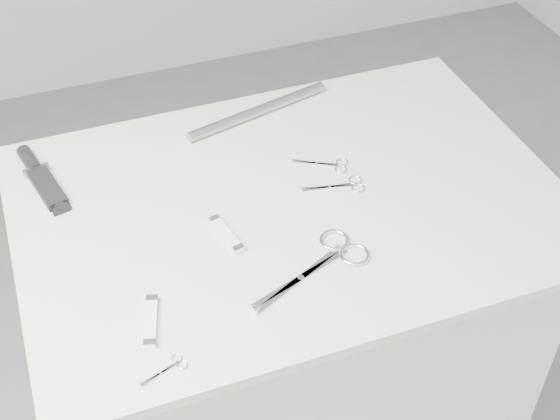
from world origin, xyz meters
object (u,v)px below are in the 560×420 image
object	(u,v)px
plinth	(289,356)
tiny_scissors	(169,368)
sheathed_knife	(39,176)
metal_rail	(258,111)
large_shears	(329,258)
pocket_knife_b	(226,234)
pocket_knife_a	(151,321)
embroidery_scissors_b	(330,165)
embroidery_scissors_a	(345,185)

from	to	relation	value
plinth	tiny_scissors	distance (m)	0.63
sheathed_knife	metal_rail	bearing A→B (deg)	-96.01
tiny_scissors	metal_rail	size ratio (longest dim) A/B	0.23
plinth	large_shears	bearing A→B (deg)	-87.84
sheathed_knife	plinth	bearing A→B (deg)	-130.08
pocket_knife_b	pocket_knife_a	bearing A→B (deg)	119.78
pocket_knife_a	pocket_knife_b	bearing A→B (deg)	-33.23
plinth	pocket_knife_a	world-z (taller)	pocket_knife_a
plinth	pocket_knife_b	world-z (taller)	pocket_knife_b
tiny_scissors	large_shears	bearing A→B (deg)	3.44
large_shears	pocket_knife_b	distance (m)	0.19
large_shears	embroidery_scissors_b	distance (m)	0.26
plinth	embroidery_scissors_a	size ratio (longest dim) A/B	7.60
tiny_scissors	sheathed_knife	xyz separation A→B (m)	(-0.12, 0.51, 0.01)
embroidery_scissors_b	metal_rail	xyz separation A→B (m)	(-0.08, 0.21, 0.01)
embroidery_scissors_a	pocket_knife_b	distance (m)	0.26
embroidery_scissors_a	tiny_scissors	bearing A→B (deg)	-133.20
large_shears	tiny_scissors	size ratio (longest dim) A/B	3.04
embroidery_scissors_a	metal_rail	xyz separation A→B (m)	(-0.08, 0.27, 0.01)
plinth	embroidery_scissors_a	world-z (taller)	embroidery_scissors_a
embroidery_scissors_a	embroidery_scissors_b	size ratio (longest dim) A/B	1.14
tiny_scissors	sheathed_knife	world-z (taller)	sheathed_knife
embroidery_scissors_a	pocket_knife_b	size ratio (longest dim) A/B	1.18
embroidery_scissors_b	pocket_knife_a	bearing A→B (deg)	-118.02
tiny_scissors	pocket_knife_b	world-z (taller)	pocket_knife_b
embroidery_scissors_b	embroidery_scissors_a	bearing A→B (deg)	-59.52
tiny_scissors	pocket_knife_a	bearing A→B (deg)	74.35
embroidery_scissors_b	metal_rail	world-z (taller)	metal_rail
tiny_scissors	pocket_knife_b	distance (m)	0.29
pocket_knife_a	metal_rail	xyz separation A→B (m)	(0.34, 0.47, 0.00)
metal_rail	large_shears	bearing A→B (deg)	-93.25
embroidery_scissors_a	tiny_scissors	distance (m)	0.51
plinth	tiny_scissors	xyz separation A→B (m)	(-0.30, -0.29, 0.47)
plinth	sheathed_knife	xyz separation A→B (m)	(-0.43, 0.22, 0.48)
tiny_scissors	pocket_knife_a	size ratio (longest dim) A/B	0.74
large_shears	pocket_knife_a	size ratio (longest dim) A/B	2.24
sheathed_knife	pocket_knife_a	world-z (taller)	sheathed_knife
plinth	large_shears	xyz separation A→B (m)	(0.01, -0.17, 0.47)
pocket_knife_a	large_shears	bearing A→B (deg)	-68.32
pocket_knife_b	metal_rail	xyz separation A→B (m)	(0.17, 0.33, 0.00)
embroidery_scissors_a	pocket_knife_b	bearing A→B (deg)	-156.53
sheathed_knife	pocket_knife_b	world-z (taller)	sheathed_knife
large_shears	plinth	bearing A→B (deg)	69.70
large_shears	embroidery_scissors_a	world-z (taller)	large_shears
pocket_knife_b	metal_rail	bearing A→B (deg)	-38.99
plinth	pocket_knife_a	bearing A→B (deg)	-147.19
plinth	embroidery_scissors_b	size ratio (longest dim) A/B	8.64
large_shears	sheathed_knife	size ratio (longest dim) A/B	1.18
pocket_knife_b	metal_rail	world-z (taller)	metal_rail
embroidery_scissors_b	metal_rail	distance (m)	0.22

